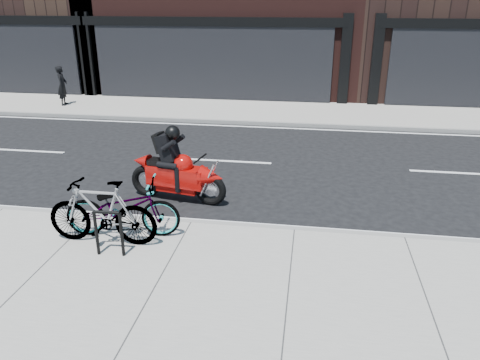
% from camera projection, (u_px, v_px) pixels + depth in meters
% --- Properties ---
extents(ground, '(120.00, 120.00, 0.00)m').
position_uv_depth(ground, '(212.00, 189.00, 10.95)').
color(ground, black).
rests_on(ground, ground).
extents(sidewalk_near, '(60.00, 6.00, 0.13)m').
position_uv_depth(sidewalk_near, '(136.00, 325.00, 6.34)').
color(sidewalk_near, gray).
rests_on(sidewalk_near, ground).
extents(sidewalk_far, '(60.00, 3.50, 0.13)m').
position_uv_depth(sidewalk_far, '(254.00, 111.00, 18.05)').
color(sidewalk_far, gray).
rests_on(sidewalk_far, ground).
extents(bike_rack, '(0.49, 0.07, 0.82)m').
position_uv_depth(bike_rack, '(109.00, 229.00, 7.76)').
color(bike_rack, black).
rests_on(bike_rack, sidewalk_near).
extents(bicycle_front, '(2.14, 0.98, 1.09)m').
position_uv_depth(bicycle_front, '(123.00, 208.00, 8.40)').
color(bicycle_front, gray).
rests_on(bicycle_front, sidewalk_near).
extents(bicycle_rear, '(1.98, 0.56, 1.19)m').
position_uv_depth(bicycle_rear, '(102.00, 212.00, 8.12)').
color(bicycle_rear, gray).
rests_on(bicycle_rear, sidewalk_near).
extents(motorcycle, '(2.27, 0.83, 1.70)m').
position_uv_depth(motorcycle, '(181.00, 171.00, 10.10)').
color(motorcycle, black).
rests_on(motorcycle, ground).
extents(pedestrian, '(0.48, 0.63, 1.53)m').
position_uv_depth(pedestrian, '(62.00, 86.00, 18.52)').
color(pedestrian, black).
rests_on(pedestrian, sidewalk_far).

